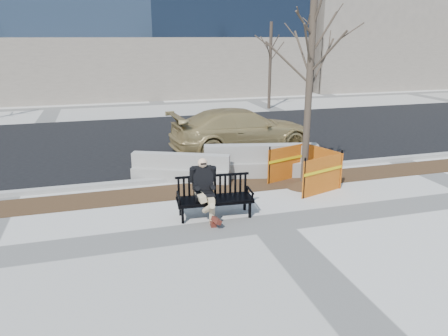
{
  "coord_description": "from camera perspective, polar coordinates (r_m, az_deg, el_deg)",
  "views": [
    {
      "loc": [
        -3.46,
        -8.28,
        4.09
      ],
      "look_at": [
        -0.69,
        1.32,
        0.99
      ],
      "focal_mm": 34.18,
      "sensor_mm": 36.0,
      "label": 1
    }
  ],
  "objects": [
    {
      "name": "ground",
      "position": [
        9.86,
        6.02,
        -7.34
      ],
      "size": [
        120.0,
        120.0,
        0.0
      ],
      "primitive_type": "plane",
      "color": "beige",
      "rests_on": "ground"
    },
    {
      "name": "mulch_strip",
      "position": [
        12.12,
        1.44,
        -2.43
      ],
      "size": [
        40.0,
        1.2,
        0.02
      ],
      "primitive_type": "cube",
      "color": "#47301C",
      "rests_on": "ground"
    },
    {
      "name": "asphalt_street",
      "position": [
        17.9,
        -4.55,
        4.01
      ],
      "size": [
        60.0,
        10.4,
        0.01
      ],
      "primitive_type": "cube",
      "color": "black",
      "rests_on": "ground"
    },
    {
      "name": "curb",
      "position": [
        12.97,
        0.18,
        -0.85
      ],
      "size": [
        60.0,
        0.25,
        0.12
      ],
      "primitive_type": "cube",
      "color": "#9E9B93",
      "rests_on": "ground"
    },
    {
      "name": "bench",
      "position": [
        10.16,
        -1.24,
        -6.47
      ],
      "size": [
        1.86,
        0.78,
        0.97
      ],
      "primitive_type": null,
      "rotation": [
        0.0,
        0.0,
        -0.07
      ],
      "color": "black",
      "rests_on": "ground"
    },
    {
      "name": "seated_man",
      "position": [
        10.17,
        -2.68,
        -6.47
      ],
      "size": [
        0.68,
        1.06,
        1.42
      ],
      "primitive_type": null,
      "rotation": [
        0.0,
        0.0,
        -0.07
      ],
      "color": "black",
      "rests_on": "ground"
    },
    {
      "name": "tree_fence",
      "position": [
        12.34,
        10.56,
        -2.4
      ],
      "size": [
        2.82,
        2.82,
        5.58
      ],
      "primitive_type": null,
      "rotation": [
        0.0,
        0.0,
        0.32
      ],
      "color": "orange",
      "rests_on": "ground"
    },
    {
      "name": "sedan",
      "position": [
        15.99,
        2.38,
        2.42
      ],
      "size": [
        5.51,
        2.65,
        1.55
      ],
      "primitive_type": "imported",
      "rotation": [
        0.0,
        0.0,
        1.66
      ],
      "color": "#A38B54",
      "rests_on": "ground"
    },
    {
      "name": "jersey_barrier_left",
      "position": [
        12.68,
        -5.73,
        -1.65
      ],
      "size": [
        2.87,
        1.69,
        0.83
      ],
      "primitive_type": null,
      "rotation": [
        0.0,
        0.0,
        -0.41
      ],
      "color": "#9B9891",
      "rests_on": "ground"
    },
    {
      "name": "jersey_barrier_right",
      "position": [
        13.1,
        4.89,
        -1.0
      ],
      "size": [
        3.5,
        1.42,
        0.98
      ],
      "primitive_type": null,
      "rotation": [
        0.0,
        0.0,
        -0.22
      ],
      "color": "gray",
      "rests_on": "ground"
    },
    {
      "name": "far_tree_right",
      "position": [
        25.5,
        6.0,
        7.93
      ],
      "size": [
        2.5,
        2.5,
        5.24
      ],
      "primitive_type": null,
      "rotation": [
        0.0,
        0.0,
        -0.35
      ],
      "color": "#43362B",
      "rests_on": "ground"
    }
  ]
}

